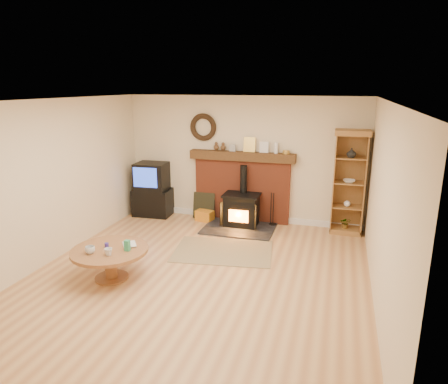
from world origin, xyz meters
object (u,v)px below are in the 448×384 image
(tv_unit, at_px, (152,190))
(coffee_table, at_px, (110,255))
(wood_stove, at_px, (241,211))
(curio_cabinet, at_px, (349,182))

(tv_unit, distance_m, coffee_table, 3.05)
(wood_stove, height_order, tv_unit, wood_stove)
(wood_stove, distance_m, curio_cabinet, 2.17)
(tv_unit, bearing_deg, wood_stove, -5.52)
(wood_stove, xyz_separation_m, tv_unit, (-2.06, 0.20, 0.24))
(coffee_table, bearing_deg, wood_stove, 64.58)
(tv_unit, bearing_deg, curio_cabinet, 1.22)
(curio_cabinet, distance_m, coffee_table, 4.56)
(curio_cabinet, xyz_separation_m, coffee_table, (-3.35, -3.03, -0.62))
(wood_stove, bearing_deg, tv_unit, 174.48)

